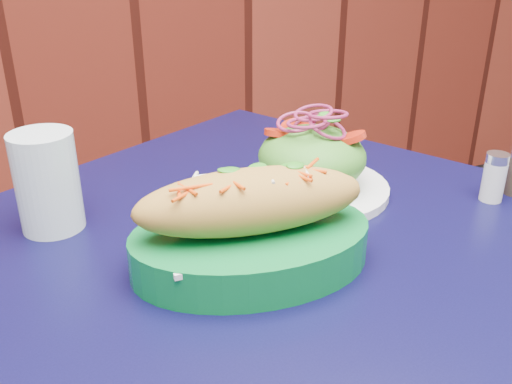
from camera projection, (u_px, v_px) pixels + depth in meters
name	position (u px, v px, depth m)	size (l,w,h in m)	color
cafe_table	(278.00, 323.00, 0.66)	(1.06, 1.06, 0.75)	black
banh_mi_basket	(251.00, 227.00, 0.59)	(0.28, 0.21, 0.12)	#0A702F
salad_plate	(312.00, 162.00, 0.76)	(0.21, 0.21, 0.12)	white
water_glass	(47.00, 182.00, 0.67)	(0.07, 0.07, 0.12)	silver
salt_shaker	(494.00, 177.00, 0.75)	(0.03, 0.03, 0.07)	white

